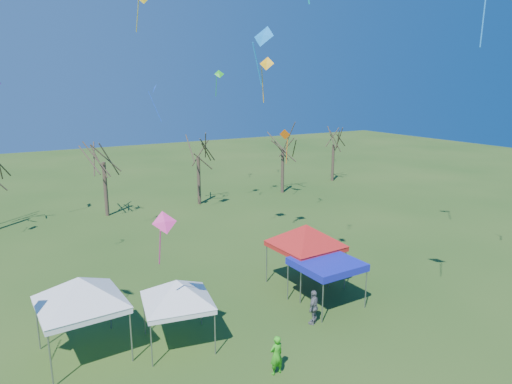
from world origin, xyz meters
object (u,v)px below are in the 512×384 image
tent_white_west (79,283)px  tent_blue (327,264)px  tree_5 (334,132)px  tent_red (306,229)px  tent_white_mid (177,284)px  person_grey (314,307)px  tree_3 (198,139)px  tree_2 (102,142)px  person_green (276,355)px  tree_4 (283,134)px

tent_white_west → tent_blue: 11.62m
tree_5 → tent_red: (-19.78, -21.59, -2.41)m
tree_5 → tent_white_mid: 36.76m
tent_white_mid → tent_blue: (7.82, -0.26, -0.62)m
tent_red → tent_white_mid: bearing=-165.9°
tree_5 → person_grey: tree_5 is taller
tree_3 → person_grey: bearing=-100.3°
tree_2 → tree_5: size_ratio=1.10×
tree_5 → person_green: bearing=-132.8°
tree_4 → tent_blue: 25.13m
tent_white_mid → tree_5: bearing=40.2°
tent_white_west → tent_red: size_ratio=0.97×
tent_white_mid → person_grey: 6.56m
person_green → tree_5: bearing=-136.2°
tree_3 → tent_red: size_ratio=1.70×
tent_red → tent_blue: tent_red is taller
tree_3 → tent_white_west: (-13.96, -20.45, -2.84)m
tree_4 → tent_white_west: size_ratio=1.74×
tent_white_mid → person_green: 5.01m
tree_2 → tree_4: bearing=-1.2°
tent_white_mid → tree_4: bearing=47.7°
tree_3 → tent_blue: size_ratio=2.59×
person_grey → person_green: person_grey is taller
tree_3 → tree_5: size_ratio=1.06×
tree_2 → person_grey: size_ratio=4.87×
tree_4 → tree_2: bearing=178.8°
tree_4 → person_green: size_ratio=4.91×
tent_white_west → tree_2: bearing=75.0°
tree_4 → person_grey: size_ratio=4.69×
tree_5 → tent_white_west: bearing=-144.6°
tree_2 → tent_white_mid: tree_2 is taller
tree_2 → tree_4: 17.73m
tent_blue → person_grey: bearing=-143.8°
tree_3 → tree_5: tree_3 is taller
tree_5 → person_grey: bearing=-131.0°
tent_white_mid → person_green: bearing=-57.1°
tree_2 → tree_4: tree_2 is taller
tree_4 → person_green: bearing=-123.9°
tree_4 → tent_blue: size_ratio=2.58×
tree_2 → tent_white_mid: (-1.90, -21.96, -3.51)m
tent_red → tree_5: bearing=47.5°
tree_2 → person_green: (0.60, -25.83, -5.49)m
tent_white_west → tent_white_mid: size_ratio=1.18×
tent_white_mid → person_green: tent_white_mid is taller
tree_3 → tent_white_west: bearing=-124.3°
tree_2 → tent_red: size_ratio=1.76×
tree_2 → tent_white_mid: bearing=-95.0°
tree_3 → person_green: 27.18m
tree_4 → tent_blue: (-11.80, -21.84, -3.90)m
tree_3 → tent_blue: tree_3 is taller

